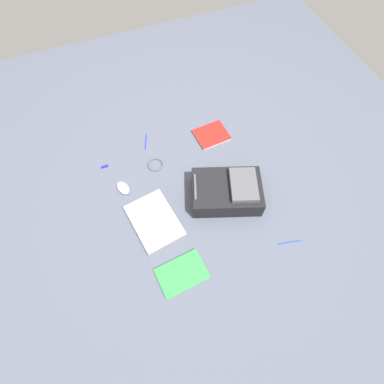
{
  "coord_description": "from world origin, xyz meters",
  "views": [
    {
      "loc": [
        -0.86,
        0.35,
        1.71
      ],
      "look_at": [
        0.01,
        0.01,
        0.02
      ],
      "focal_mm": 28.35,
      "sensor_mm": 36.0,
      "label": 1
    }
  ],
  "objects": [
    {
      "name": "pen_blue",
      "position": [
        -0.51,
        -0.4,
        0.0
      ],
      "size": [
        0.04,
        0.14,
        0.01
      ],
      "primitive_type": "cylinder",
      "rotation": [
        1.57,
        0.0,
        -0.2
      ],
      "color": "#1933B2",
      "rests_on": "ground_plane"
    },
    {
      "name": "ground_plane",
      "position": [
        0.0,
        0.0,
        0.0
      ],
      "size": [
        3.6,
        3.6,
        0.0
      ],
      "primitive_type": "plane",
      "color": "#4C5160"
    },
    {
      "name": "computer_mouse",
      "position": [
        0.2,
        0.41,
        0.02
      ],
      "size": [
        0.12,
        0.09,
        0.04
      ],
      "primitive_type": "ellipsoid",
      "rotation": [
        0.0,
        0.0,
        5.03
      ],
      "color": "silver",
      "rests_on": "ground_plane"
    },
    {
      "name": "backpack",
      "position": [
        -0.1,
        -0.18,
        0.07
      ],
      "size": [
        0.41,
        0.5,
        0.16
      ],
      "color": "black",
      "rests_on": "ground_plane"
    },
    {
      "name": "book_manual",
      "position": [
        -0.45,
        0.25,
        0.01
      ],
      "size": [
        0.21,
        0.28,
        0.02
      ],
      "color": "silver",
      "rests_on": "ground_plane"
    },
    {
      "name": "laptop",
      "position": [
        -0.09,
        0.3,
        0.02
      ],
      "size": [
        0.39,
        0.31,
        0.03
      ],
      "color": "#929296",
      "rests_on": "ground_plane"
    },
    {
      "name": "pen_black",
      "position": [
        0.52,
        0.17,
        0.0
      ],
      "size": [
        0.13,
        0.05,
        0.01
      ],
      "primitive_type": "cylinder",
      "rotation": [
        1.57,
        0.0,
        1.22
      ],
      "color": "#1933B2",
      "rests_on": "ground_plane"
    },
    {
      "name": "book_blue",
      "position": [
        0.4,
        -0.29,
        0.01
      ],
      "size": [
        0.21,
        0.24,
        0.02
      ],
      "color": "silver",
      "rests_on": "ground_plane"
    },
    {
      "name": "cable_coil",
      "position": [
        0.3,
        0.16,
        0.01
      ],
      "size": [
        0.11,
        0.11,
        0.01
      ],
      "primitive_type": "torus",
      "color": "#4C4C51",
      "rests_on": "ground_plane"
    },
    {
      "name": "usb_stick",
      "position": [
        0.42,
        0.49,
        0.0
      ],
      "size": [
        0.02,
        0.05,
        0.01
      ],
      "primitive_type": "cube",
      "rotation": [
        0.0,
        0.0,
        0.02
      ],
      "color": "#191999",
      "rests_on": "ground_plane"
    }
  ]
}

